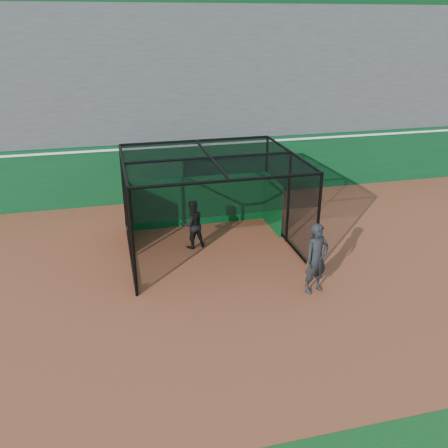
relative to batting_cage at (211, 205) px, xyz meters
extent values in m
plane|color=brown|center=(-0.71, -3.17, -1.59)|extent=(120.00, 120.00, 0.00)
cube|color=#0B3D1C|center=(-0.71, 5.33, -0.34)|extent=(50.00, 0.45, 2.50)
cube|color=white|center=(-0.71, 5.33, 0.76)|extent=(50.00, 0.50, 0.08)
cube|color=#4C4C4F|center=(-0.71, 9.20, 2.29)|extent=(50.00, 7.85, 7.75)
cube|color=#06441A|center=(0.00, 2.23, -0.64)|extent=(5.25, 0.10, 1.90)
cylinder|color=black|center=(-2.68, -2.18, -1.48)|extent=(0.08, 0.22, 0.22)
cylinder|color=black|center=(2.68, -2.18, -1.48)|extent=(0.08, 0.22, 0.22)
cylinder|color=black|center=(-2.68, 2.15, -1.48)|extent=(0.08, 0.22, 0.22)
cylinder|color=black|center=(2.68, 2.15, -1.48)|extent=(0.08, 0.22, 0.22)
imported|color=black|center=(-0.58, 0.33, -0.75)|extent=(0.93, 0.79, 1.67)
imported|color=black|center=(2.25, -3.34, -0.55)|extent=(0.86, 0.69, 2.07)
cylinder|color=#593819|center=(2.00, -3.29, -1.04)|extent=(0.16, 0.38, 1.01)
camera|label=1|loc=(-3.08, -14.09, 5.52)|focal=38.00mm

